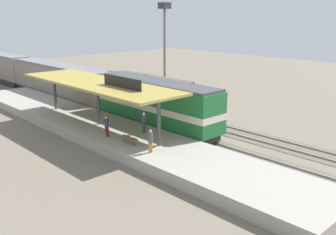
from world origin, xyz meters
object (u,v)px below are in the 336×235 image
object	(u,v)px
passenger_carriage_front	(60,81)
platform_bench	(129,138)
freight_car	(148,92)
light_mast	(165,32)
person_walking	(150,140)
locomotive	(155,104)
person_boarding	(144,122)
person_waiting	(107,125)

from	to	relation	value
passenger_carriage_front	platform_bench	bearing A→B (deg)	-105.42
passenger_carriage_front	freight_car	world-z (taller)	passenger_carriage_front
freight_car	light_mast	bearing A→B (deg)	11.67
passenger_carriage_front	person_walking	xyz separation A→B (m)	(-6.10, -24.37, -0.46)
locomotive	person_walking	distance (m)	8.83
person_walking	person_boarding	bearing A→B (deg)	55.66
locomotive	person_waiting	world-z (taller)	locomotive
light_mast	locomotive	bearing A→B (deg)	-137.82
locomotive	light_mast	world-z (taller)	light_mast
light_mast	person_boarding	bearing A→B (deg)	-139.78
light_mast	person_walking	world-z (taller)	light_mast
light_mast	person_boarding	size ratio (longest dim) A/B	6.84
platform_bench	person_waiting	bearing A→B (deg)	94.83
freight_car	person_waiting	bearing A→B (deg)	-144.99
locomotive	freight_car	distance (m)	7.90
platform_bench	person_boarding	size ratio (longest dim) A/B	0.99
freight_car	person_walking	size ratio (longest dim) A/B	7.02
platform_bench	person_boarding	xyz separation A→B (m)	(2.62, 1.36, 0.51)
platform_bench	freight_car	xyz separation A→B (m)	(10.60, 10.16, 0.63)
locomotive	platform_bench	bearing A→B (deg)	-147.99
person_waiting	person_boarding	bearing A→B (deg)	-23.20
locomotive	person_boarding	bearing A→B (deg)	-144.76
freight_car	person_boarding	distance (m)	11.87
platform_bench	person_boarding	world-z (taller)	person_boarding
freight_car	person_walking	world-z (taller)	freight_car
person_waiting	person_boarding	size ratio (longest dim) A/B	1.00
platform_bench	passenger_carriage_front	size ratio (longest dim) A/B	0.08
passenger_carriage_front	light_mast	bearing A→B (deg)	-54.49
passenger_carriage_front	person_boarding	size ratio (longest dim) A/B	11.70
platform_bench	locomotive	world-z (taller)	locomotive
light_mast	person_waiting	size ratio (longest dim) A/B	6.84
platform_bench	passenger_carriage_front	world-z (taller)	passenger_carriage_front
locomotive	passenger_carriage_front	size ratio (longest dim) A/B	0.72
person_walking	passenger_carriage_front	bearing A→B (deg)	75.95
freight_car	person_waiting	world-z (taller)	freight_car
locomotive	passenger_carriage_front	distance (m)	18.00
passenger_carriage_front	person_boarding	distance (m)	20.67
platform_bench	locomotive	distance (m)	7.16
locomotive	freight_car	world-z (taller)	locomotive
platform_bench	locomotive	size ratio (longest dim) A/B	0.12
person_waiting	freight_car	bearing A→B (deg)	35.01
light_mast	person_walking	size ratio (longest dim) A/B	6.84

